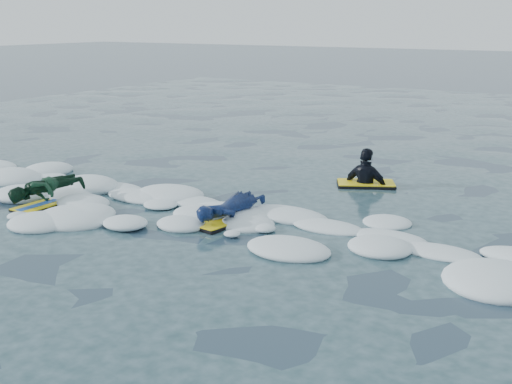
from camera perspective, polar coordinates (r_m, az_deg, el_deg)
ground at (r=9.03m, az=-7.42°, el=-4.11°), size 120.00×120.00×0.00m
foam_band at (r=9.81m, az=-3.65°, el=-2.44°), size 12.00×3.10×0.30m
prone_woman_unit at (r=9.70m, az=-2.38°, el=-1.48°), size 0.65×1.48×0.36m
prone_child_unit at (r=10.96m, az=-18.14°, el=0.03°), size 0.90×1.33×0.48m
waiting_rider_unit at (r=11.91m, az=9.73°, el=0.21°), size 1.18×0.98×1.55m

